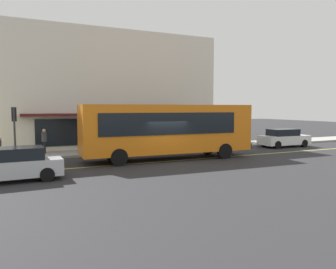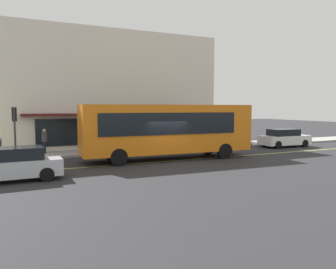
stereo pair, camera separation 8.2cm
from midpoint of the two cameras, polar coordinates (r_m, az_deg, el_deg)
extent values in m
plane|color=#28282B|center=(20.09, -0.62, -4.77)|extent=(120.00, 120.00, 0.00)
cube|color=#9E9B93|center=(25.02, -5.59, -2.74)|extent=(80.00, 2.85, 0.15)
cube|color=#D8D14C|center=(20.09, -0.62, -4.75)|extent=(36.00, 0.16, 0.01)
cube|color=silver|center=(30.06, -11.94, 7.33)|extent=(18.68, 8.77, 9.47)
cube|color=#4C1919|center=(25.52, -9.61, 3.50)|extent=(13.08, 0.70, 0.20)
cube|color=black|center=(25.79, -9.69, 0.62)|extent=(11.21, 0.08, 2.00)
cube|color=orange|center=(20.74, 0.15, 1.09)|extent=(11.08, 2.90, 3.00)
cube|color=black|center=(23.35, 12.61, 2.27)|extent=(0.20, 2.10, 1.80)
cube|color=black|center=(21.79, -1.86, 2.21)|extent=(8.80, 0.38, 1.32)
cube|color=black|center=(19.43, 0.77, 1.91)|extent=(8.80, 0.38, 1.32)
cube|color=#0CF259|center=(23.37, 12.79, 4.45)|extent=(0.15, 1.90, 0.36)
cube|color=#2D2D33|center=(23.53, 12.74, -1.65)|extent=(0.25, 2.40, 0.40)
cylinder|color=black|center=(23.43, 7.07, -2.21)|extent=(1.01, 0.34, 1.00)
cylinder|color=black|center=(21.50, 10.03, -2.86)|extent=(1.01, 0.34, 1.00)
cylinder|color=black|center=(20.91, -10.01, -3.08)|extent=(1.01, 0.34, 1.00)
cylinder|color=black|center=(18.73, -8.53, -3.96)|extent=(1.01, 0.34, 1.00)
cylinder|color=#2D2D33|center=(22.72, -25.22, 0.33)|extent=(0.12, 0.12, 3.20)
cube|color=black|center=(22.87, -25.32, 3.24)|extent=(0.30, 0.30, 0.90)
sphere|color=red|center=(23.03, -25.33, 3.92)|extent=(0.18, 0.18, 0.18)
sphere|color=orange|center=(23.04, -25.31, 3.25)|extent=(0.18, 0.18, 0.18)
sphere|color=green|center=(23.04, -25.29, 2.57)|extent=(0.18, 0.18, 0.18)
cube|color=white|center=(29.27, 19.88, -0.89)|extent=(4.36, 1.96, 0.75)
cube|color=black|center=(29.11, 19.70, 0.37)|extent=(2.46, 1.60, 0.55)
cylinder|color=black|center=(30.85, 20.80, -1.16)|extent=(0.65, 0.24, 0.64)
cylinder|color=black|center=(29.68, 22.96, -1.44)|extent=(0.65, 0.24, 0.64)
cylinder|color=black|center=(28.99, 16.70, -1.41)|extent=(0.65, 0.24, 0.64)
cylinder|color=black|center=(27.74, 18.83, -1.73)|extent=(0.65, 0.24, 0.64)
cube|color=#B7BABF|center=(16.33, -25.69, -5.32)|extent=(4.35, 1.92, 0.75)
cube|color=black|center=(16.24, -25.24, -3.04)|extent=(2.45, 1.58, 0.55)
cylinder|color=black|center=(15.64, -20.39, -6.60)|extent=(0.65, 0.24, 0.64)
cylinder|color=black|center=(17.24, -20.93, -5.58)|extent=(0.65, 0.24, 0.64)
cylinder|color=black|center=(20.42, -26.87, -4.21)|extent=(0.65, 0.24, 0.64)
cylinder|color=black|center=(22.05, -26.80, -3.59)|extent=(0.65, 0.24, 0.64)
cylinder|color=black|center=(27.03, 2.18, -1.10)|extent=(0.18, 0.18, 0.85)
cylinder|color=#3F3F47|center=(26.96, 2.18, 0.50)|extent=(0.34, 0.34, 0.67)
sphere|color=tan|center=(26.93, 2.19, 1.46)|extent=(0.24, 0.24, 0.24)
cylinder|color=black|center=(24.07, -20.77, -2.14)|extent=(0.18, 0.18, 0.83)
cylinder|color=#3F3F47|center=(24.00, -20.82, -0.39)|extent=(0.34, 0.34, 0.66)
sphere|color=tan|center=(23.97, -20.85, 0.67)|extent=(0.23, 0.23, 0.23)
cylinder|color=black|center=(25.74, -0.77, -1.48)|extent=(0.18, 0.18, 0.77)
cylinder|color=#33388C|center=(25.67, -0.77, 0.05)|extent=(0.34, 0.34, 0.61)
sphere|color=tan|center=(25.64, -0.77, 0.97)|extent=(0.21, 0.21, 0.21)
camera|label=1|loc=(0.04, -89.89, 0.01)|focal=34.67mm
camera|label=2|loc=(0.04, 90.11, -0.01)|focal=34.67mm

